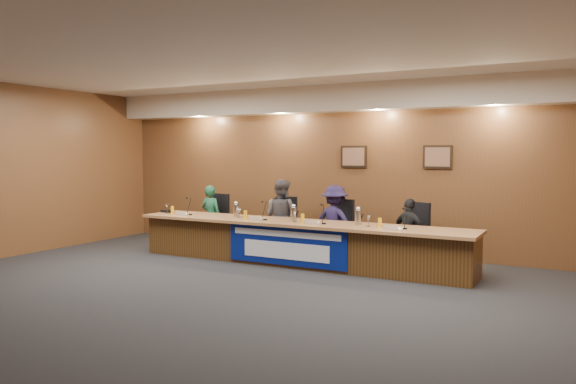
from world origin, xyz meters
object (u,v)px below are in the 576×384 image
Objects in this scene: dais_body at (297,244)px; office_chair_d at (411,238)px; carafe_left at (236,211)px; carafe_mid at (294,214)px; panelist_c at (335,222)px; office_chair_c at (337,232)px; carafe_right at (358,217)px; panelist_d at (410,233)px; office_chair_b at (284,228)px; banner at (286,246)px; speakerphone at (169,211)px; office_chair_a at (214,223)px; panelist_b at (281,217)px; panelist_a at (211,216)px.

office_chair_d is at bearing 24.88° from dais_body.
carafe_mid is at bearing 1.30° from carafe_left.
dais_body is 26.40× the size of carafe_mid.
panelist_c is at bearing 23.12° from carafe_left.
carafe_right reaches higher than office_chair_c.
panelist_d is 5.10× the size of carafe_mid.
office_chair_b is at bearing 0.99° from panelist_c.
banner is at bearing -18.43° from carafe_left.
carafe_left is at bearing -179.49° from carafe_right.
banner is 6.88× the size of speakerphone.
dais_body is 12.50× the size of office_chair_d.
panelist_d reaches higher than carafe_right.
panelist_c reaches higher than dais_body.
carafe_left is at bearing -141.46° from office_chair_d.
panelist_d reaches higher than office_chair_a.
carafe_left reaches higher than office_chair_c.
panelist_c is at bearing 71.18° from banner.
panelist_b reaches higher than office_chair_a.
panelist_b is at bearing 17.36° from speakerphone.
panelist_d is 2.41× the size of office_chair_c.
panelist_c is at bearing -152.22° from office_chair_d.
panelist_c is 5.90× the size of carafe_mid.
office_chair_d is at bearing 22.86° from carafe_mid.
carafe_left is (-1.27, 0.42, 0.48)m from banner.
speakerphone is at bearing 171.09° from banner.
panelist_d reaches higher than office_chair_b.
panelist_b is 1.13m from office_chair_c.
office_chair_b is at bearing 131.26° from dais_body.
panelist_b reaches higher than office_chair_b.
office_chair_b is at bearing 19.74° from panelist_d.
panelist_d is 2.41× the size of office_chair_b.
dais_body is 12.50× the size of office_chair_c.
office_chair_c is 0.99m from carafe_mid.
panelist_d is 4.70m from speakerphone.
banner is 1.74× the size of panelist_a.
banner reaches higher than office_chair_c.
office_chair_d is 3.16m from carafe_left.
panelist_b is at bearing 6.17° from panelist_c.
dais_body is 26.10× the size of carafe_left.
carafe_left is at bearing 179.61° from dais_body.
office_chair_c is (1.10, 0.10, -0.23)m from panelist_b.
office_chair_d is at bearing -168.19° from panelist_b.
office_chair_c is at bearing -83.83° from panelist_c.
office_chair_c is 1.98× the size of carafe_right.
panelist_c is 2.79× the size of office_chair_c.
panelist_a reaches higher than office_chair_a.
carafe_left is 1.18m from carafe_mid.
office_chair_c is 3.38m from speakerphone.
banner reaches higher than office_chair_b.
panelist_b is 2.97× the size of office_chair_d.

